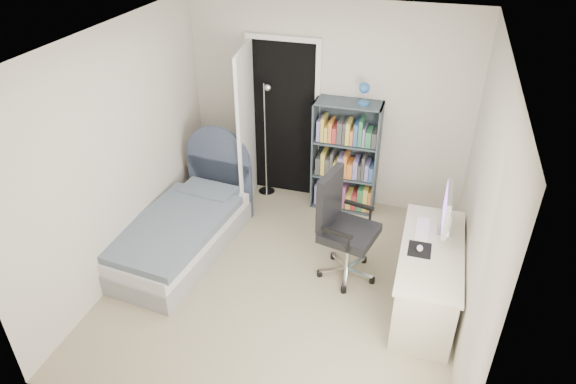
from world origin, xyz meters
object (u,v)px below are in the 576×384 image
(floor_lamp, at_px, (267,151))
(bed, at_px, (184,229))
(bookcase, at_px, (346,162))
(office_chair, at_px, (341,222))
(nightstand, at_px, (207,167))
(desk, at_px, (428,274))

(floor_lamp, bearing_deg, bed, -110.13)
(bookcase, bearing_deg, office_chair, -80.87)
(nightstand, distance_m, office_chair, 2.28)
(office_chair, bearing_deg, floor_lamp, 133.50)
(bed, bearing_deg, nightstand, 101.64)
(bed, height_order, nightstand, bed)
(nightstand, bearing_deg, bed, -78.36)
(nightstand, height_order, floor_lamp, floor_lamp)
(bed, relative_size, floor_lamp, 1.27)
(floor_lamp, xyz_separation_m, desk, (2.13, -1.54, -0.24))
(office_chair, bearing_deg, bookcase, 99.13)
(nightstand, bearing_deg, office_chair, -28.86)
(desk, bearing_deg, bed, 176.77)
(bed, xyz_separation_m, office_chair, (1.74, 0.10, 0.38))
(bed, xyz_separation_m, desk, (2.64, -0.15, 0.12))
(bookcase, distance_m, office_chair, 1.30)
(bed, relative_size, desk, 1.37)
(floor_lamp, distance_m, desk, 2.64)
(desk, bearing_deg, floor_lamp, 144.17)
(bed, distance_m, office_chair, 1.78)
(bookcase, relative_size, desk, 1.17)
(nightstand, distance_m, desk, 3.18)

